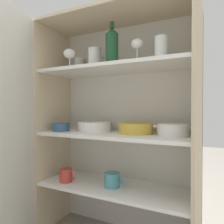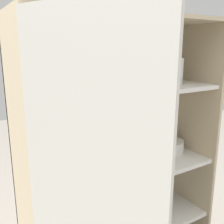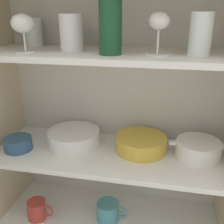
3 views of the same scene
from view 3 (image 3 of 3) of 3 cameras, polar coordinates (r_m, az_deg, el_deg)
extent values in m
cube|color=silver|center=(1.23, 1.26, -3.89)|extent=(0.97, 0.02, 1.37)
cube|color=#CCB793|center=(1.25, -22.57, -5.15)|extent=(0.02, 0.38, 1.37)
cube|color=white|center=(1.28, -0.46, -21.97)|extent=(0.94, 0.34, 0.02)
cube|color=white|center=(1.08, -0.50, -9.22)|extent=(0.94, 0.34, 0.02)
cube|color=white|center=(0.95, -0.58, 12.41)|extent=(0.94, 0.34, 0.02)
cylinder|color=white|center=(0.89, 18.72, 15.72)|extent=(0.07, 0.07, 0.13)
cylinder|color=silver|center=(1.08, -8.92, 16.10)|extent=(0.08, 0.08, 0.09)
cylinder|color=white|center=(0.96, -8.82, 16.64)|extent=(0.08, 0.08, 0.13)
cylinder|color=white|center=(1.16, -16.71, 16.34)|extent=(0.07, 0.07, 0.11)
cylinder|color=white|center=(0.97, -18.24, 12.34)|extent=(0.07, 0.07, 0.01)
cylinder|color=white|center=(0.97, -18.46, 14.24)|extent=(0.01, 0.01, 0.06)
ellipsoid|color=white|center=(0.96, -18.88, 17.80)|extent=(0.08, 0.08, 0.06)
cylinder|color=silver|center=(0.87, 9.79, 12.21)|extent=(0.08, 0.08, 0.01)
cylinder|color=silver|center=(0.86, 9.96, 14.79)|extent=(0.01, 0.01, 0.07)
ellipsoid|color=silver|center=(0.86, 10.23, 18.96)|extent=(0.07, 0.07, 0.05)
cylinder|color=#194728|center=(0.87, -0.36, 18.22)|extent=(0.07, 0.07, 0.18)
cylinder|color=white|center=(1.16, -8.22, -6.65)|extent=(0.22, 0.22, 0.01)
cylinder|color=white|center=(1.15, -8.24, -6.26)|extent=(0.22, 0.22, 0.01)
cylinder|color=white|center=(1.15, -8.27, -5.86)|extent=(0.22, 0.22, 0.01)
cylinder|color=white|center=(1.14, -8.29, -5.45)|extent=(0.22, 0.22, 0.01)
cylinder|color=white|center=(1.14, -8.31, -5.04)|extent=(0.22, 0.22, 0.01)
cylinder|color=white|center=(1.14, -8.33, -4.63)|extent=(0.22, 0.22, 0.01)
cylinder|color=white|center=(1.13, -8.36, -4.22)|extent=(0.22, 0.22, 0.01)
cylinder|color=gold|center=(1.09, 6.35, -6.82)|extent=(0.21, 0.21, 0.06)
torus|color=gold|center=(1.07, 6.41, -5.53)|extent=(0.20, 0.20, 0.01)
cylinder|color=#33567A|center=(1.16, -19.77, -6.49)|extent=(0.11, 0.11, 0.05)
torus|color=#33567A|center=(1.15, -19.90, -5.48)|extent=(0.11, 0.11, 0.01)
cylinder|color=white|center=(1.09, 18.26, -7.66)|extent=(0.17, 0.17, 0.07)
cube|color=white|center=(1.07, 13.10, -6.54)|extent=(0.03, 0.02, 0.01)
cylinder|color=teal|center=(1.23, -0.93, -20.78)|extent=(0.10, 0.10, 0.09)
torus|color=teal|center=(1.22, 1.94, -20.99)|extent=(0.06, 0.01, 0.06)
cylinder|color=#BC3D33|center=(1.28, -16.06, -19.76)|extent=(0.08, 0.08, 0.09)
torus|color=#BC3D33|center=(1.26, -13.94, -20.09)|extent=(0.06, 0.01, 0.06)
camera|label=1|loc=(0.61, 120.66, -51.07)|focal=35.00mm
camera|label=2|loc=(0.88, -85.80, 5.55)|focal=42.00mm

